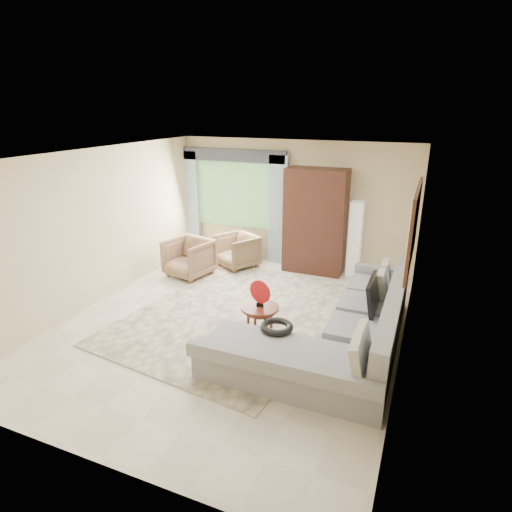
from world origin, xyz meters
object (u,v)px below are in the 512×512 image
at_px(coffee_table, 260,323).
at_px(armchair_right, 237,251).
at_px(floor_lamp, 355,239).
at_px(sectional_sofa, 345,335).
at_px(armoire, 315,221).
at_px(armchair_left, 189,258).
at_px(potted_plant, 201,248).
at_px(tv_screen, 373,295).

xyz_separation_m(coffee_table, armchair_right, (-1.58, 2.64, 0.06)).
bearing_deg(floor_lamp, sectional_sofa, -81.67).
height_order(coffee_table, armchair_right, armchair_right).
bearing_deg(floor_lamp, coffee_table, -104.04).
xyz_separation_m(armchair_right, armoire, (1.55, 0.38, 0.70)).
bearing_deg(coffee_table, armoire, 90.57).
bearing_deg(armchair_left, floor_lamp, 35.93).
distance_m(potted_plant, armoire, 2.60).
xyz_separation_m(tv_screen, armoire, (-1.50, 2.39, 0.33)).
relative_size(armchair_right, potted_plant, 1.40).
height_order(armchair_right, floor_lamp, floor_lamp).
distance_m(coffee_table, armoire, 3.12).
relative_size(armchair_right, floor_lamp, 0.51).
xyz_separation_m(coffee_table, armoire, (-0.03, 3.02, 0.76)).
distance_m(coffee_table, armchair_right, 3.07).
xyz_separation_m(potted_plant, armoire, (2.46, 0.33, 0.78)).
height_order(coffee_table, armchair_left, armchair_left).
height_order(armchair_left, potted_plant, armchair_left).
height_order(sectional_sofa, armchair_right, sectional_sofa).
height_order(sectional_sofa, coffee_table, sectional_sofa).
distance_m(armchair_right, floor_lamp, 2.42).
height_order(armchair_left, armchair_right, armchair_left).
height_order(tv_screen, armchair_right, tv_screen).
xyz_separation_m(armchair_right, potted_plant, (-0.92, 0.06, -0.07)).
bearing_deg(floor_lamp, armchair_right, -169.27).
distance_m(sectional_sofa, tv_screen, 0.72).
xyz_separation_m(potted_plant, floor_lamp, (3.26, 0.39, 0.48)).
distance_m(sectional_sofa, floor_lamp, 3.03).
distance_m(potted_plant, floor_lamp, 3.32).
bearing_deg(sectional_sofa, armoire, 113.06).
height_order(tv_screen, coffee_table, tv_screen).
relative_size(armchair_left, armchair_right, 1.08).
distance_m(armoire, floor_lamp, 0.86).
distance_m(tv_screen, armoire, 2.84).
distance_m(tv_screen, potted_plant, 4.49).
bearing_deg(armoire, coffee_table, -89.43).
xyz_separation_m(sectional_sofa, tv_screen, (0.27, 0.51, 0.44)).
xyz_separation_m(sectional_sofa, floor_lamp, (-0.43, 2.96, 0.47)).
bearing_deg(tv_screen, floor_lamp, 105.96).
bearing_deg(armoire, tv_screen, -57.86).
height_order(sectional_sofa, floor_lamp, floor_lamp).
bearing_deg(armchair_right, tv_screen, -2.39).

